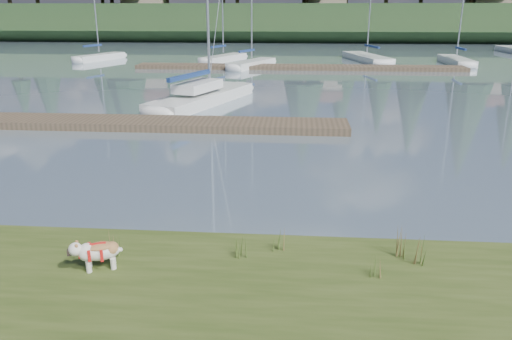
{
  "coord_description": "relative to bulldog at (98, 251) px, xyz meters",
  "views": [
    {
      "loc": [
        1.91,
        -10.47,
        4.6
      ],
      "look_at": [
        1.1,
        -0.5,
        1.36
      ],
      "focal_mm": 35.0,
      "sensor_mm": 36.0,
      "label": 1
    }
  ],
  "objects": [
    {
      "name": "bulldog",
      "position": [
        0.0,
        0.0,
        0.0
      ],
      "size": [
        0.89,
        0.57,
        0.52
      ],
      "rotation": [
        0.0,
        0.0,
        3.51
      ],
      "color": "silver",
      "rests_on": "bank"
    },
    {
      "name": "sailboat_bg_3",
      "position": [
        9.45,
        40.8,
        -0.36
      ],
      "size": [
        4.02,
        9.87,
        14.05
      ],
      "rotation": [
        0.0,
        0.0,
        1.8
      ],
      "color": "silver",
      "rests_on": "ground"
    },
    {
      "name": "mud_lip",
      "position": [
        1.39,
        1.47,
        -0.61
      ],
      "size": [
        60.0,
        0.5,
        0.14
      ],
      "primitive_type": "cube",
      "color": "#33281C",
      "rests_on": "ground"
    },
    {
      "name": "sailboat_bg_0",
      "position": [
        -14.86,
        39.11,
        -0.35
      ],
      "size": [
        3.45,
        6.59,
        9.66
      ],
      "rotation": [
        0.0,
        0.0,
        1.22
      ],
      "color": "silver",
      "rests_on": "ground"
    },
    {
      "name": "ground",
      "position": [
        1.39,
        33.07,
        -0.68
      ],
      "size": [
        200.0,
        200.0,
        0.0
      ],
      "primitive_type": "plane",
      "color": "gray",
      "rests_on": "ground"
    },
    {
      "name": "sailboat_main",
      "position": [
        -1.2,
        18.06,
        -0.26
      ],
      "size": [
        4.73,
        9.25,
        13.16
      ],
      "rotation": [
        0.0,
        0.0,
        1.23
      ],
      "color": "silver",
      "rests_on": "ground"
    },
    {
      "name": "dock_far",
      "position": [
        3.39,
        33.07,
        -0.53
      ],
      "size": [
        26.0,
        2.2,
        0.3
      ],
      "primitive_type": "cube",
      "color": "#4C3D2C",
      "rests_on": "ground"
    },
    {
      "name": "sailboat_bg_4",
      "position": [
        17.03,
        38.55,
        -0.35
      ],
      "size": [
        1.65,
        7.79,
        11.48
      ],
      "rotation": [
        0.0,
        0.0,
        1.56
      ],
      "color": "silver",
      "rests_on": "ground"
    },
    {
      "name": "sailboat_bg_1",
      "position": [
        -3.17,
        39.02,
        -0.35
      ],
      "size": [
        4.02,
        7.07,
        10.67
      ],
      "rotation": [
        0.0,
        0.0,
        1.17
      ],
      "color": "silver",
      "rests_on": "ground"
    },
    {
      "name": "ridge",
      "position": [
        1.39,
        76.07,
        1.82
      ],
      "size": [
        200.0,
        20.0,
        5.0
      ],
      "primitive_type": "cube",
      "color": "#1D3218",
      "rests_on": "ground"
    },
    {
      "name": "weed_3",
      "position": [
        0.1,
        0.5,
        -0.1
      ],
      "size": [
        0.17,
        0.14,
        0.55
      ],
      "color": "#475B23",
      "rests_on": "bank"
    },
    {
      "name": "dock_near",
      "position": [
        -2.61,
        12.07,
        -0.53
      ],
      "size": [
        16.0,
        2.0,
        0.3
      ],
      "primitive_type": "cube",
      "color": "#4C3D2C",
      "rests_on": "ground"
    },
    {
      "name": "weed_5",
      "position": [
        5.5,
        0.57,
        -0.09
      ],
      "size": [
        0.17,
        0.14,
        0.57
      ],
      "color": "#475B23",
      "rests_on": "bank"
    },
    {
      "name": "weed_4",
      "position": [
        4.69,
        0.13,
        -0.17
      ],
      "size": [
        0.17,
        0.14,
        0.36
      ],
      "color": "#475B23",
      "rests_on": "bank"
    },
    {
      "name": "weed_1",
      "position": [
        3.05,
        0.94,
        -0.12
      ],
      "size": [
        0.17,
        0.14,
        0.5
      ],
      "color": "#475B23",
      "rests_on": "bank"
    },
    {
      "name": "sailboat_bg_2",
      "position": [
        -0.18,
        34.43,
        -0.34
      ],
      "size": [
        3.97,
        6.93,
        10.55
      ],
      "rotation": [
        0.0,
        0.0,
        1.17
      ],
      "color": "silver",
      "rests_on": "ground"
    },
    {
      "name": "weed_0",
      "position": [
        2.38,
        0.6,
        -0.08
      ],
      "size": [
        0.17,
        0.14,
        0.58
      ],
      "color": "#475B23",
      "rests_on": "bank"
    },
    {
      "name": "weed_2",
      "position": [
        5.18,
        0.81,
        -0.04
      ],
      "size": [
        0.17,
        0.14,
        0.67
      ],
      "color": "#475B23",
      "rests_on": "bank"
    }
  ]
}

